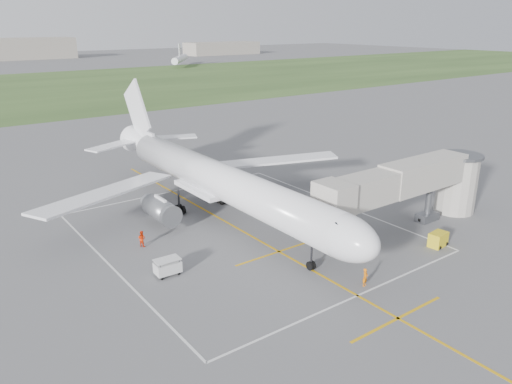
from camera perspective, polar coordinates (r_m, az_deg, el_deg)
ground at (r=55.22m, az=-3.89°, el=-3.19°), size 700.00×700.00×0.00m
apron_markings at (r=50.78m, az=-0.33°, el=-5.17°), size 28.20×60.00×0.01m
airliner at (r=54.34m, az=-4.42°, el=1.35°), size 38.93×46.75×13.52m
jet_bridge at (r=54.68m, az=18.03°, el=0.96°), size 23.40×5.00×7.20m
gpu_unit at (r=51.69m, az=20.10°, el=-5.12°), size 1.99×1.50×1.40m
baggage_cart at (r=43.90m, az=-10.07°, el=-8.43°), size 2.22×1.39×1.51m
ramp_worker_nose at (r=42.59m, az=12.37°, el=-9.49°), size 0.65×0.52×1.56m
ramp_worker_wing at (r=49.74m, az=-12.93°, el=-5.21°), size 0.92×0.99×1.61m
distant_aircraft at (r=216.97m, az=-25.81°, el=12.53°), size 177.47×53.91×8.85m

